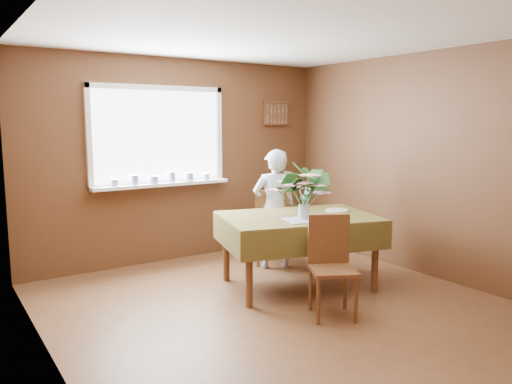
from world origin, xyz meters
TOP-DOWN VIEW (x-y plane):
  - floor at (0.00, 0.00)m, footprint 4.50×4.50m
  - ceiling at (0.00, 0.00)m, footprint 4.50×4.50m
  - wall_back at (0.00, 2.25)m, footprint 4.00×0.00m
  - wall_left at (-2.00, 0.00)m, footprint 0.00×4.50m
  - wall_right at (2.00, 0.00)m, footprint 0.00×4.50m
  - window_assembly at (-0.30, 2.20)m, footprint 1.72×0.20m
  - spoon_rack at (1.45, 2.22)m, footprint 0.44×0.05m
  - dining_table at (0.53, 0.54)m, footprint 1.80×1.45m
  - chair_far at (0.76, 1.35)m, footprint 0.54×0.54m
  - chair_near at (0.30, -0.21)m, footprint 0.52×0.52m
  - seated_woman at (0.72, 1.24)m, footprint 0.61×0.51m
  - flower_bouquet at (0.46, 0.37)m, footprint 0.56×0.56m
  - side_plate at (1.04, 0.52)m, footprint 0.29×0.29m
  - table_knife at (0.58, 0.23)m, footprint 0.15×0.21m

SIDE VIEW (x-z plane):
  - floor at x=0.00m, z-range 0.00..0.00m
  - chair_near at x=0.30m, z-range 0.04..0.94m
  - chair_far at x=0.76m, z-range 0.04..0.97m
  - dining_table at x=0.53m, z-range 0.29..1.05m
  - seated_woman at x=0.72m, z-range 0.00..1.41m
  - side_plate at x=1.04m, z-range 0.76..0.78m
  - table_knife at x=0.58m, z-range 0.77..0.77m
  - flower_bouquet at x=0.46m, z-range 0.84..1.32m
  - wall_back at x=0.00m, z-range -0.75..3.25m
  - wall_left at x=-2.00m, z-range -1.00..3.50m
  - wall_right at x=2.00m, z-range -1.00..3.50m
  - window_assembly at x=-0.30m, z-range 0.74..1.96m
  - spoon_rack at x=1.45m, z-range 1.69..2.02m
  - ceiling at x=0.00m, z-range 2.50..2.50m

